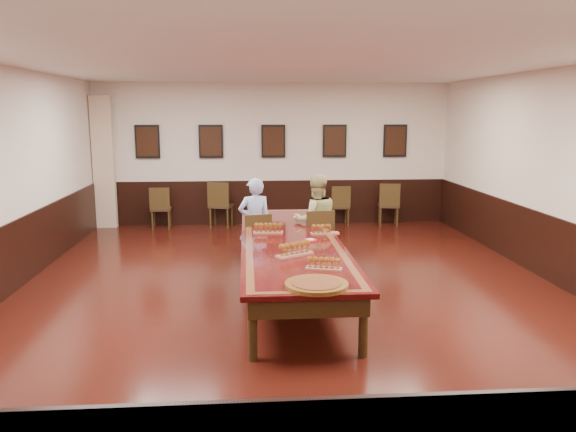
{
  "coord_description": "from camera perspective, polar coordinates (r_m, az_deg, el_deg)",
  "views": [
    {
      "loc": [
        -0.62,
        -7.8,
        2.54
      ],
      "look_at": [
        0.0,
        0.5,
        1.0
      ],
      "focal_mm": 35.0,
      "sensor_mm": 36.0,
      "label": 1
    }
  ],
  "objects": [
    {
      "name": "flight_c",
      "position": [
        7.09,
        0.68,
        -3.4
      ],
      "size": [
        0.51,
        0.4,
        0.19
      ],
      "color": "#9A5940",
      "rests_on": "conference_table"
    },
    {
      "name": "spare_chair_d",
      "position": [
        12.96,
        10.18,
        1.21
      ],
      "size": [
        0.53,
        0.56,
        0.97
      ],
      "primitive_type": null,
      "rotation": [
        0.0,
        0.0,
        2.99
      ],
      "color": "#312015",
      "rests_on": "floor"
    },
    {
      "name": "carved_platter",
      "position": [
        5.89,
        2.92,
        -6.98
      ],
      "size": [
        0.81,
        0.81,
        0.05
      ],
      "color": "#553111",
      "rests_on": "conference_table"
    },
    {
      "name": "posters",
      "position": [
        12.77,
        -1.5,
        7.61
      ],
      "size": [
        6.14,
        0.04,
        0.74
      ],
      "color": "black",
      "rests_on": "wall_back"
    },
    {
      "name": "conference_table",
      "position": [
        8.06,
        0.27,
        -3.37
      ],
      "size": [
        1.4,
        5.0,
        0.76
      ],
      "color": "black",
      "rests_on": "floor"
    },
    {
      "name": "wall_back",
      "position": [
        12.86,
        -1.51,
        6.29
      ],
      "size": [
        8.0,
        0.02,
        3.2
      ],
      "primitive_type": "cube",
      "color": "beige",
      "rests_on": "floor"
    },
    {
      "name": "chair_woman",
      "position": [
        9.25,
        2.98,
        -2.3
      ],
      "size": [
        0.52,
        0.56,
        0.99
      ],
      "primitive_type": null,
      "rotation": [
        0.0,
        0.0,
        3.27
      ],
      "color": "#312015",
      "rests_on": "floor"
    },
    {
      "name": "wall_right",
      "position": [
        9.12,
        26.31,
        3.48
      ],
      "size": [
        0.02,
        10.0,
        3.2
      ],
      "primitive_type": "cube",
      "color": "beige",
      "rests_on": "floor"
    },
    {
      "name": "spare_chair_b",
      "position": [
        12.67,
        -6.83,
        1.21
      ],
      "size": [
        0.58,
        0.61,
        1.02
      ],
      "primitive_type": null,
      "rotation": [
        0.0,
        0.0,
        2.93
      ],
      "color": "#312015",
      "rests_on": "floor"
    },
    {
      "name": "person_man",
      "position": [
        9.27,
        -3.39,
        -0.69
      ],
      "size": [
        0.6,
        0.45,
        1.49
      ],
      "primitive_type": "imported",
      "rotation": [
        0.0,
        0.0,
        3.32
      ],
      "color": "#547DD4",
      "rests_on": "floor"
    },
    {
      "name": "red_plate_grp",
      "position": [
        7.94,
        2.26,
        -2.48
      ],
      "size": [
        0.21,
        0.21,
        0.03
      ],
      "color": "red",
      "rests_on": "conference_table"
    },
    {
      "name": "curtain",
      "position": [
        13.05,
        -18.22,
        5.17
      ],
      "size": [
        0.45,
        0.18,
        2.9
      ],
      "primitive_type": "cube",
      "color": "#CFAD8E",
      "rests_on": "floor"
    },
    {
      "name": "person_woman",
      "position": [
        9.29,
        2.84,
        -0.48
      ],
      "size": [
        0.84,
        0.69,
        1.55
      ],
      "primitive_type": "imported",
      "rotation": [
        0.0,
        0.0,
        3.27
      ],
      "color": "#CAC47E",
      "rests_on": "floor"
    },
    {
      "name": "flight_a",
      "position": [
        8.42,
        -2.03,
        -1.27
      ],
      "size": [
        0.45,
        0.15,
        0.17
      ],
      "color": "#9A5940",
      "rests_on": "conference_table"
    },
    {
      "name": "spare_chair_c",
      "position": [
        12.85,
        5.25,
        1.1
      ],
      "size": [
        0.43,
        0.47,
        0.91
      ],
      "primitive_type": null,
      "rotation": [
        0.0,
        0.0,
        3.14
      ],
      "color": "#312015",
      "rests_on": "floor"
    },
    {
      "name": "ceiling",
      "position": [
        7.85,
        0.28,
        15.37
      ],
      "size": [
        8.0,
        10.0,
        0.02
      ],
      "primitive_type": "cube",
      "color": "white",
      "rests_on": "floor"
    },
    {
      "name": "wainscoting",
      "position": [
        8.09,
        0.27,
        -4.13
      ],
      "size": [
        8.0,
        10.0,
        1.0
      ],
      "color": "black",
      "rests_on": "floor"
    },
    {
      "name": "spare_chair_a",
      "position": [
        12.76,
        -12.78,
        0.86
      ],
      "size": [
        0.45,
        0.49,
        0.93
      ],
      "primitive_type": null,
      "rotation": [
        0.0,
        0.0,
        3.17
      ],
      "color": "#312015",
      "rests_on": "floor"
    },
    {
      "name": "chair_man",
      "position": [
        9.23,
        -3.25,
        -2.5
      ],
      "size": [
        0.52,
        0.55,
        0.94
      ],
      "primitive_type": null,
      "rotation": [
        0.0,
        0.0,
        3.32
      ],
      "color": "#312015",
      "rests_on": "floor"
    },
    {
      "name": "flight_d",
      "position": [
        6.5,
        3.65,
        -4.88
      ],
      "size": [
        0.43,
        0.24,
        0.15
      ],
      "color": "#9A5940",
      "rests_on": "conference_table"
    },
    {
      "name": "floor",
      "position": [
        8.23,
        0.26,
        -7.57
      ],
      "size": [
        8.0,
        10.0,
        0.02
      ],
      "primitive_type": "cube",
      "color": "black",
      "rests_on": "ground"
    },
    {
      "name": "wall_front",
      "position": [
        3.01,
        7.95,
        -7.85
      ],
      "size": [
        8.0,
        0.02,
        3.2
      ],
      "primitive_type": "cube",
      "color": "beige",
      "rests_on": "floor"
    },
    {
      "name": "pink_phone",
      "position": [
        8.42,
        4.16,
        -1.79
      ],
      "size": [
        0.11,
        0.14,
        0.01
      ],
      "primitive_type": "cube",
      "rotation": [
        0.0,
        0.0,
        0.37
      ],
      "color": "#F6528F",
      "rests_on": "conference_table"
    },
    {
      "name": "flight_b",
      "position": [
        8.38,
        3.64,
        -1.37
      ],
      "size": [
        0.43,
        0.15,
        0.16
      ],
      "color": "#9A5940",
      "rests_on": "conference_table"
    }
  ]
}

